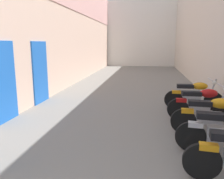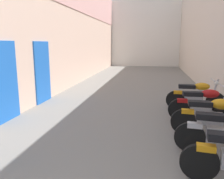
{
  "view_description": "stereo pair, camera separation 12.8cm",
  "coord_description": "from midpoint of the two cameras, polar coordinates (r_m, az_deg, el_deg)",
  "views": [
    {
      "loc": [
        0.69,
        -0.06,
        2.12
      ],
      "look_at": [
        -0.15,
        5.47,
        1.01
      ],
      "focal_mm": 37.28,
      "sensor_mm": 36.0,
      "label": 1
    },
    {
      "loc": [
        0.82,
        -0.04,
        2.12
      ],
      "look_at": [
        -0.15,
        5.47,
        1.01
      ],
      "focal_mm": 37.28,
      "sensor_mm": 36.0,
      "label": 2
    }
  ],
  "objects": [
    {
      "name": "motorcycle_fifth",
      "position": [
        5.87,
        24.06,
        -5.82
      ],
      "size": [
        1.85,
        0.58,
        1.04
      ],
      "color": "black",
      "rests_on": "ground"
    },
    {
      "name": "motorcycle_seventh",
      "position": [
        7.98,
        20.3,
        -1.22
      ],
      "size": [
        1.85,
        0.58,
        1.04
      ],
      "color": "black",
      "rests_on": "ground"
    },
    {
      "name": "motorcycle_sixth",
      "position": [
        6.91,
        21.89,
        -3.18
      ],
      "size": [
        1.85,
        0.58,
        1.04
      ],
      "color": "black",
      "rests_on": "ground"
    },
    {
      "name": "ground_plane",
      "position": [
        9.42,
        5.14,
        -1.85
      ],
      "size": [
        38.19,
        38.19,
        0.0
      ],
      "primitive_type": "plane",
      "color": "slate"
    },
    {
      "name": "building_right",
      "position": [
        11.52,
        24.06,
        17.05
      ],
      "size": [
        0.45,
        22.19,
        6.96
      ],
      "color": "beige",
      "rests_on": "ground"
    },
    {
      "name": "building_far_end",
      "position": [
        23.27,
        8.35,
        13.29
      ],
      "size": [
        9.31,
        2.0,
        6.02
      ],
      "primitive_type": "cube",
      "color": "silver",
      "rests_on": "ground"
    },
    {
      "name": "building_left",
      "position": [
        11.89,
        -10.73,
        17.28
      ],
      "size": [
        0.45,
        22.19,
        6.79
      ],
      "color": "beige",
      "rests_on": "ground"
    }
  ]
}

